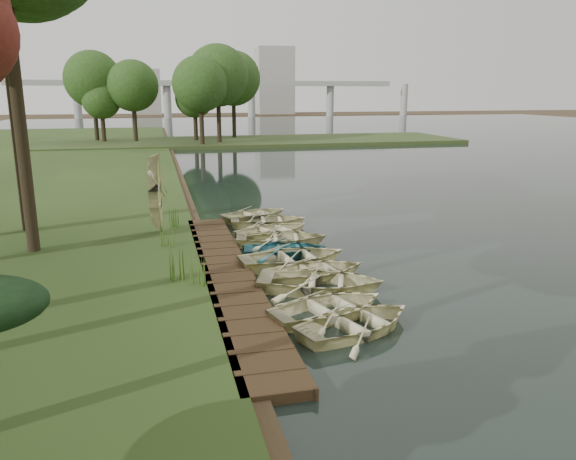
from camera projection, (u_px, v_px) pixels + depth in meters
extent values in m
plane|color=#3D2F1D|center=(275.00, 276.00, 19.11)|extent=(300.00, 300.00, 0.00)
cube|color=#372615|center=(228.00, 276.00, 18.71)|extent=(1.60, 16.00, 0.30)
cube|color=#33441E|center=(253.00, 141.00, 68.06)|extent=(50.00, 14.00, 0.45)
cylinder|color=black|center=(45.00, 122.00, 62.17)|extent=(0.50, 0.50, 4.80)
sphere|color=#2B4C19|center=(41.00, 88.00, 61.30)|extent=(5.60, 5.60, 5.60)
cylinder|color=black|center=(108.00, 121.00, 63.67)|extent=(0.50, 0.50, 4.80)
sphere|color=#2B4C19|center=(105.00, 88.00, 62.81)|extent=(5.60, 5.60, 5.60)
cylinder|color=black|center=(168.00, 120.00, 65.18)|extent=(0.50, 0.50, 4.80)
sphere|color=#2B4C19|center=(166.00, 88.00, 64.31)|extent=(5.60, 5.60, 5.60)
cylinder|color=black|center=(225.00, 120.00, 66.68)|extent=(0.50, 0.50, 4.80)
sphere|color=#2B4C19|center=(224.00, 89.00, 65.81)|extent=(5.60, 5.60, 5.60)
cylinder|color=black|center=(279.00, 119.00, 68.18)|extent=(0.50, 0.50, 4.80)
sphere|color=#2B4C19|center=(279.00, 89.00, 67.32)|extent=(5.60, 5.60, 5.60)
cylinder|color=black|center=(332.00, 118.00, 69.69)|extent=(0.50, 0.50, 4.80)
sphere|color=#2B4C19|center=(332.00, 89.00, 68.82)|extent=(5.60, 5.60, 5.60)
cylinder|color=black|center=(382.00, 118.00, 71.19)|extent=(0.50, 0.50, 4.80)
sphere|color=#2B4C19|center=(383.00, 89.00, 70.32)|extent=(5.60, 5.60, 5.60)
cube|color=#A5A5A0|center=(209.00, 83.00, 132.73)|extent=(90.00, 4.00, 1.20)
cylinder|color=#A5A5A0|center=(77.00, 101.00, 126.93)|extent=(1.80, 1.80, 8.00)
cylinder|color=#A5A5A0|center=(167.00, 101.00, 131.44)|extent=(1.80, 1.80, 8.00)
cylinder|color=#A5A5A0|center=(251.00, 100.00, 135.95)|extent=(1.80, 1.80, 8.00)
cylinder|color=#A5A5A0|center=(330.00, 100.00, 140.46)|extent=(1.80, 1.80, 8.00)
cylinder|color=#A5A5A0|center=(404.00, 100.00, 144.97)|extent=(1.80, 1.80, 8.00)
cube|color=#A5A5A0|center=(274.00, 81.00, 155.88)|extent=(10.00, 8.00, 18.00)
cube|color=#A5A5A0|center=(146.00, 92.00, 153.43)|extent=(8.00, 8.00, 12.00)
imported|color=beige|center=(358.00, 319.00, 14.49)|extent=(4.11, 3.52, 0.72)
imported|color=beige|center=(330.00, 305.00, 15.48)|extent=(4.06, 3.38, 0.72)
imported|color=beige|center=(320.00, 279.00, 17.42)|extent=(4.68, 3.99, 0.82)
imported|color=beige|center=(315.00, 268.00, 18.65)|extent=(3.77, 2.91, 0.72)
imported|color=beige|center=(293.00, 255.00, 20.02)|extent=(4.21, 3.22, 0.81)
imported|color=teal|center=(285.00, 247.00, 21.28)|extent=(3.50, 2.72, 0.66)
imported|color=beige|center=(281.00, 236.00, 22.70)|extent=(4.13, 3.26, 0.77)
imported|color=beige|center=(273.00, 228.00, 24.11)|extent=(4.09, 3.52, 0.71)
imported|color=beige|center=(268.00, 219.00, 25.91)|extent=(3.76, 2.87, 0.73)
imported|color=beige|center=(255.00, 213.00, 27.27)|extent=(4.00, 3.41, 0.70)
imported|color=beige|center=(160.00, 224.00, 23.85)|extent=(3.54, 2.70, 0.69)
cylinder|color=black|center=(19.00, 111.00, 19.92)|extent=(0.45, 0.45, 10.31)
cylinder|color=black|center=(13.00, 92.00, 22.97)|extent=(0.47, 0.47, 11.61)
cone|color=#3F661E|center=(176.00, 263.00, 17.71)|extent=(0.60, 0.60, 1.11)
cone|color=#3F661E|center=(198.00, 271.00, 17.31)|extent=(0.60, 0.60, 0.86)
cone|color=#3F661E|center=(175.00, 218.00, 24.65)|extent=(0.60, 0.60, 0.85)
cone|color=#3F661E|center=(167.00, 235.00, 21.61)|extent=(0.60, 0.60, 0.93)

